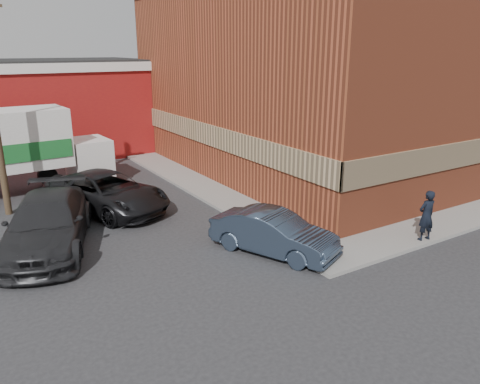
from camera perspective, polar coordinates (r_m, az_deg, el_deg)
ground at (r=15.22m, az=7.64°, el=-7.35°), size 90.00×90.00×0.00m
brick_building at (r=26.27m, az=10.01°, el=13.48°), size 14.25×18.25×9.36m
sidewalk_south at (r=20.09m, az=26.15°, el=-2.67°), size 16.00×1.80×0.12m
sidewalk_west at (r=22.65m, az=-5.72°, el=1.19°), size 1.80×18.00×0.12m
warehouse at (r=30.90m, az=-26.64°, el=8.98°), size 16.30×8.30×5.60m
man at (r=16.64m, az=21.78°, el=-2.67°), size 0.68×0.49×1.72m
sedan at (r=14.85m, az=4.13°, el=-5.01°), size 2.99×4.36×1.36m
suv_a at (r=19.32m, az=-15.94°, el=-0.04°), size 4.44×6.12×1.55m
suv_b at (r=16.34m, az=-22.42°, el=-3.57°), size 4.20×6.33×1.71m
box_truck at (r=22.60m, az=-25.77°, el=5.00°), size 7.72×2.75×3.75m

